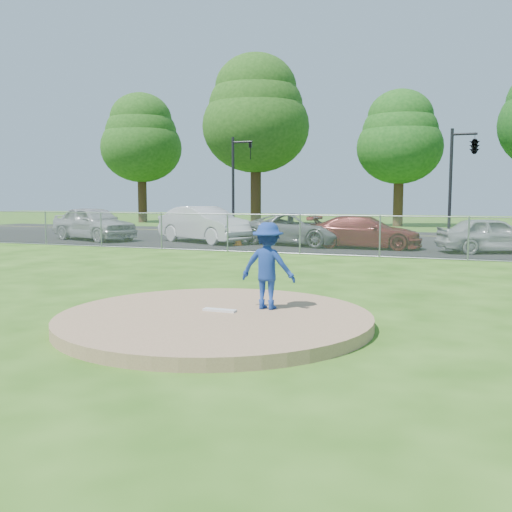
% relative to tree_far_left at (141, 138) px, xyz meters
% --- Properties ---
extents(ground, '(120.00, 120.00, 0.00)m').
position_rel_tree_far_left_xyz_m(ground, '(22.00, -23.00, -7.06)').
color(ground, '#285512').
rests_on(ground, ground).
extents(pitchers_mound, '(5.40, 5.40, 0.20)m').
position_rel_tree_far_left_xyz_m(pitchers_mound, '(22.00, -33.00, -6.96)').
color(pitchers_mound, '#957252').
rests_on(pitchers_mound, ground).
extents(pitching_rubber, '(0.60, 0.15, 0.04)m').
position_rel_tree_far_left_xyz_m(pitching_rubber, '(22.00, -32.80, -6.84)').
color(pitching_rubber, white).
rests_on(pitching_rubber, pitchers_mound).
extents(chain_link_fence, '(40.00, 0.06, 1.50)m').
position_rel_tree_far_left_xyz_m(chain_link_fence, '(22.00, -21.00, -6.31)').
color(chain_link_fence, gray).
rests_on(chain_link_fence, ground).
extents(parking_lot, '(50.00, 8.00, 0.01)m').
position_rel_tree_far_left_xyz_m(parking_lot, '(22.00, -16.50, -7.05)').
color(parking_lot, black).
rests_on(parking_lot, ground).
extents(street, '(60.00, 7.00, 0.01)m').
position_rel_tree_far_left_xyz_m(street, '(22.00, -9.00, -7.06)').
color(street, black).
rests_on(street, ground).
extents(tree_far_left, '(6.72, 6.72, 10.74)m').
position_rel_tree_far_left_xyz_m(tree_far_left, '(0.00, 0.00, 0.00)').
color(tree_far_left, '#351F13').
rests_on(tree_far_left, ground).
extents(tree_left, '(7.84, 7.84, 12.53)m').
position_rel_tree_far_left_xyz_m(tree_left, '(11.00, -2.00, 1.18)').
color(tree_left, '#332112').
rests_on(tree_left, ground).
extents(tree_center, '(6.16, 6.16, 9.84)m').
position_rel_tree_far_left_xyz_m(tree_center, '(21.00, 1.00, -0.59)').
color(tree_center, '#3B2615').
rests_on(tree_center, ground).
extents(traffic_signal_left, '(1.28, 0.20, 5.60)m').
position_rel_tree_far_left_xyz_m(traffic_signal_left, '(13.24, -11.00, -3.70)').
color(traffic_signal_left, black).
rests_on(traffic_signal_left, ground).
extents(traffic_signal_center, '(1.42, 2.48, 5.60)m').
position_rel_tree_far_left_xyz_m(traffic_signal_center, '(25.97, -11.00, -2.45)').
color(traffic_signal_center, black).
rests_on(traffic_signal_center, ground).
extents(pitcher, '(1.01, 0.58, 1.55)m').
position_rel_tree_far_left_xyz_m(pitcher, '(22.70, -32.26, -6.08)').
color(pitcher, navy).
rests_on(pitcher, pitchers_mound).
extents(traffic_cone, '(0.35, 0.35, 0.68)m').
position_rel_tree_far_left_xyz_m(traffic_cone, '(16.31, -18.23, -6.71)').
color(traffic_cone, orange).
rests_on(traffic_cone, parking_lot).
extents(parked_car_silver, '(5.40, 3.52, 1.71)m').
position_rel_tree_far_left_xyz_m(parked_car_silver, '(8.34, -17.93, -6.20)').
color(parked_car_silver, '#AAAAAF').
rests_on(parked_car_silver, parking_lot).
extents(parked_car_white, '(5.48, 3.80, 1.71)m').
position_rel_tree_far_left_xyz_m(parked_car_white, '(14.20, -17.27, -6.19)').
color(parked_car_white, silver).
rests_on(parked_car_white, parking_lot).
extents(parked_car_gray, '(5.52, 3.55, 1.42)m').
position_rel_tree_far_left_xyz_m(parked_car_gray, '(18.81, -17.10, -6.34)').
color(parked_car_gray, slate).
rests_on(parked_car_gray, parking_lot).
extents(parked_car_darkred, '(4.74, 1.94, 1.37)m').
position_rel_tree_far_left_xyz_m(parked_car_darkred, '(21.86, -17.59, -6.36)').
color(parked_car_darkred, maroon).
rests_on(parked_car_darkred, parking_lot).
extents(parked_car_pearl, '(4.42, 3.03, 1.40)m').
position_rel_tree_far_left_xyz_m(parked_car_pearl, '(26.83, -17.84, -6.35)').
color(parked_car_pearl, '#AFB1B3').
rests_on(parked_car_pearl, parking_lot).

